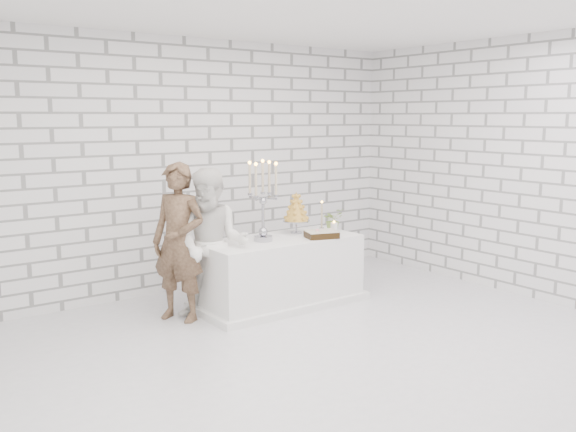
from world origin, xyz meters
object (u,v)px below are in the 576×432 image
object	(u,v)px
groom	(179,242)
croquembouche	(296,213)
cake_table	(280,271)
candelabra	(263,201)
bride	(213,245)

from	to	relation	value
groom	croquembouche	bearing A→B (deg)	57.98
groom	croquembouche	xyz separation A→B (m)	(1.47, -0.04, 0.18)
croquembouche	cake_table	bearing A→B (deg)	-157.62
cake_table	groom	size ratio (longest dim) A/B	1.10
candelabra	groom	bearing A→B (deg)	168.17
groom	cake_table	bearing A→B (deg)	50.68
groom	bride	size ratio (longest dim) A/B	1.04
bride	croquembouche	distance (m)	1.21
groom	candelabra	world-z (taller)	candelabra
cake_table	groom	distance (m)	1.23
groom	candelabra	xyz separation A→B (m)	(0.91, -0.19, 0.38)
groom	bride	distance (m)	0.35
cake_table	candelabra	distance (m)	0.85
candelabra	croquembouche	distance (m)	0.62
groom	croquembouche	distance (m)	1.48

